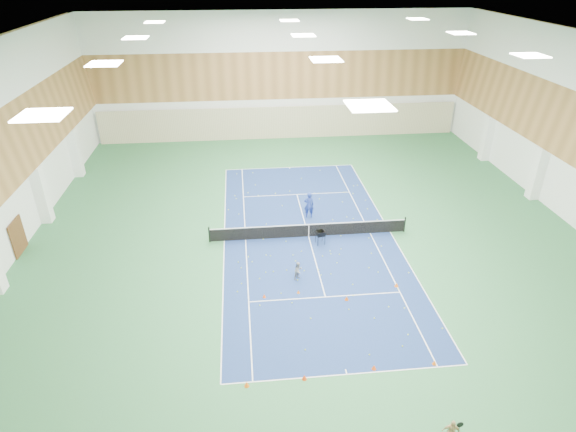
{
  "coord_description": "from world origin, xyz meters",
  "views": [
    {
      "loc": [
        -4.14,
        -26.77,
        16.04
      ],
      "look_at": [
        -1.43,
        -0.72,
        2.0
      ],
      "focal_mm": 30.0,
      "sensor_mm": 36.0,
      "label": 1
    }
  ],
  "objects_px": {
    "coach": "(309,205)",
    "ball_cart": "(320,237)",
    "tennis_net": "(309,229)",
    "child_apron": "(451,432)",
    "child_court": "(298,271)"
  },
  "relations": [
    {
      "from": "tennis_net",
      "to": "ball_cart",
      "type": "height_order",
      "value": "tennis_net"
    },
    {
      "from": "coach",
      "to": "child_court",
      "type": "xyz_separation_m",
      "value": [
        -1.63,
        -7.28,
        -0.4
      ]
    },
    {
      "from": "tennis_net",
      "to": "child_apron",
      "type": "relative_size",
      "value": 11.08
    },
    {
      "from": "tennis_net",
      "to": "child_court",
      "type": "distance_m",
      "value": 4.73
    },
    {
      "from": "coach",
      "to": "tennis_net",
      "type": "bearing_deg",
      "value": 82.44
    },
    {
      "from": "coach",
      "to": "ball_cart",
      "type": "xyz_separation_m",
      "value": [
        0.2,
        -3.67,
        -0.48
      ]
    },
    {
      "from": "coach",
      "to": "child_court",
      "type": "distance_m",
      "value": 7.47
    },
    {
      "from": "child_apron",
      "to": "ball_cart",
      "type": "height_order",
      "value": "child_apron"
    },
    {
      "from": "child_apron",
      "to": "ball_cart",
      "type": "xyz_separation_m",
      "value": [
        -2.51,
        14.6,
        -0.1
      ]
    },
    {
      "from": "tennis_net",
      "to": "ball_cart",
      "type": "relative_size",
      "value": 13.48
    },
    {
      "from": "child_apron",
      "to": "ball_cart",
      "type": "relative_size",
      "value": 1.22
    },
    {
      "from": "tennis_net",
      "to": "child_apron",
      "type": "xyz_separation_m",
      "value": [
        3.11,
        -15.56,
        0.03
      ]
    },
    {
      "from": "coach",
      "to": "child_apron",
      "type": "bearing_deg",
      "value": 99.09
    },
    {
      "from": "tennis_net",
      "to": "child_court",
      "type": "relative_size",
      "value": 11.67
    },
    {
      "from": "child_court",
      "to": "ball_cart",
      "type": "xyz_separation_m",
      "value": [
        1.84,
        3.61,
        -0.07
      ]
    }
  ]
}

